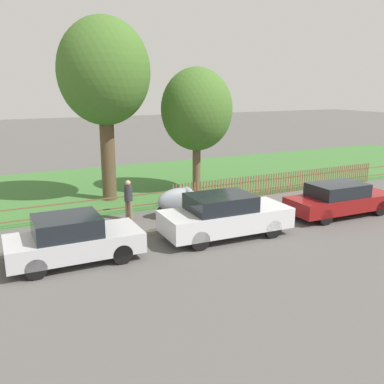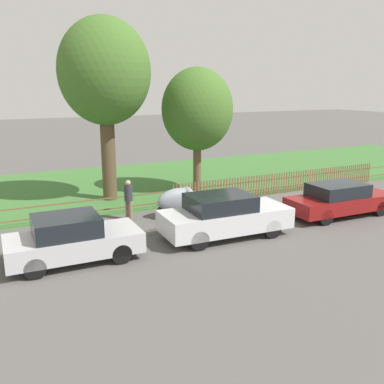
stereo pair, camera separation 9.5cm
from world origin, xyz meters
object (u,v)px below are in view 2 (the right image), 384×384
parked_car_black_saloon (224,215)px  tree_nearest_kerb (105,73)px  parked_car_silver_hatchback (72,239)px  tree_behind_motorcycle (197,110)px  parked_car_navy_estate (340,199)px  pedestrian_near_fence (128,198)px  covered_motorcycle (179,200)px

parked_car_black_saloon → tree_nearest_kerb: size_ratio=0.57×
parked_car_silver_hatchback → tree_behind_motorcycle: 10.16m
parked_car_navy_estate → pedestrian_near_fence: size_ratio=2.90×
parked_car_silver_hatchback → tree_behind_motorcycle: (7.31, 6.27, 3.26)m
tree_nearest_kerb → pedestrian_near_fence: tree_nearest_kerb is taller
parked_car_navy_estate → parked_car_black_saloon: bearing=-177.5°
covered_motorcycle → tree_nearest_kerb: bearing=111.0°
parked_car_black_saloon → tree_behind_motorcycle: tree_behind_motorcycle is taller
tree_behind_motorcycle → tree_nearest_kerb: bearing=176.5°
parked_car_silver_hatchback → tree_nearest_kerb: (2.97, 6.54, 4.89)m
tree_behind_motorcycle → pedestrian_near_fence: bearing=-145.6°
covered_motorcycle → pedestrian_near_fence: 1.99m
covered_motorcycle → tree_behind_motorcycle: bearing=50.4°
covered_motorcycle → parked_car_black_saloon: bearing=-85.1°
covered_motorcycle → pedestrian_near_fence: bearing=163.8°
parked_car_navy_estate → tree_nearest_kerb: bearing=140.4°
tree_behind_motorcycle → pedestrian_near_fence: tree_behind_motorcycle is taller
parked_car_navy_estate → tree_nearest_kerb: (-7.54, 6.56, 4.92)m
parked_car_silver_hatchback → parked_car_navy_estate: bearing=0.7°
tree_behind_motorcycle → pedestrian_near_fence: (-4.54, -3.11, -3.07)m
tree_nearest_kerb → pedestrian_near_fence: 5.79m
tree_behind_motorcycle → covered_motorcycle: bearing=-126.3°
tree_behind_motorcycle → pedestrian_near_fence: 6.30m
covered_motorcycle → parked_car_navy_estate: bearing=-28.6°
parked_car_black_saloon → parked_car_silver_hatchback: bearing=-179.4°
covered_motorcycle → pedestrian_near_fence: size_ratio=1.18×
parked_car_navy_estate → tree_nearest_kerb: 11.14m
parked_car_black_saloon → tree_nearest_kerb: bearing=109.8°
parked_car_black_saloon → tree_behind_motorcycle: (2.20, 6.39, 3.20)m
parked_car_silver_hatchback → pedestrian_near_fence: 4.21m
parked_car_silver_hatchback → tree_behind_motorcycle: size_ratio=0.65×
parked_car_black_saloon → tree_nearest_kerb: tree_nearest_kerb is taller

